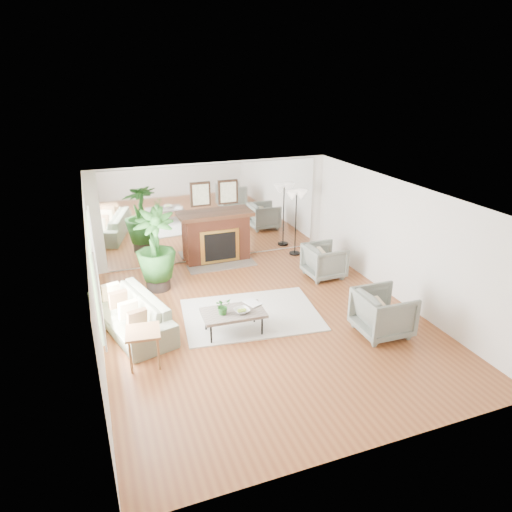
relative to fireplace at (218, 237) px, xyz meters
name	(u,v)px	position (x,y,z in m)	size (l,w,h in m)	color
ground	(265,321)	(0.00, -3.26, -0.66)	(7.00, 7.00, 0.00)	brown
wall_left	(95,287)	(-2.99, -3.26, 0.59)	(0.02, 7.00, 2.50)	silver
wall_right	(400,243)	(2.99, -3.26, 0.59)	(0.02, 7.00, 2.50)	silver
wall_back	(214,212)	(0.00, 0.23, 0.59)	(6.00, 0.02, 2.50)	silver
mirror_panel	(215,212)	(0.00, 0.21, 0.59)	(5.40, 0.04, 2.40)	silver
window_panel	(95,271)	(-2.96, -2.86, 0.69)	(0.04, 2.40, 1.50)	#B2E09E
fireplace	(218,237)	(0.00, 0.00, 0.00)	(1.85, 0.83, 2.05)	brown
area_rug	(251,314)	(-0.17, -2.93, -0.65)	(2.65, 1.89, 0.03)	silver
coffee_table	(233,313)	(-0.70, -3.46, -0.24)	(1.17, 0.72, 0.45)	#675C51
sofa	(131,313)	(-2.45, -2.65, -0.33)	(2.26, 0.88, 0.66)	gray
armchair_back	(324,261)	(2.09, -1.76, -0.27)	(0.84, 0.87, 0.79)	gray
armchair_front	(383,313)	(1.87, -4.40, -0.23)	(0.91, 0.93, 0.85)	gray
side_table	(143,336)	(-2.36, -3.86, -0.14)	(0.60, 0.60, 0.62)	#935D3A
potted_ficus	(155,248)	(-1.70, -1.07, 0.31)	(1.05, 1.05, 1.82)	black
floor_lamp	(296,200)	(2.06, -0.20, 0.81)	(0.56, 0.31, 1.72)	black
tabletop_plant	(223,306)	(-0.90, -3.48, -0.05)	(0.28, 0.24, 0.31)	#2F6826
fruit_bowl	(242,311)	(-0.56, -3.55, -0.17)	(0.27, 0.27, 0.07)	#935D3A
book	(248,305)	(-0.37, -3.34, -0.19)	(0.23, 0.32, 0.02)	#935D3A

